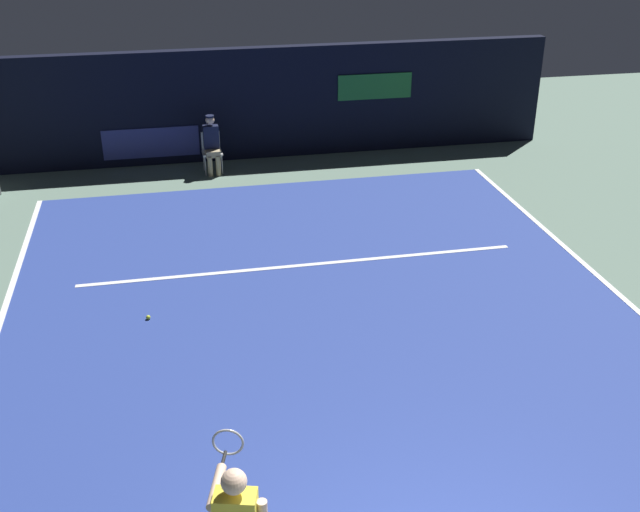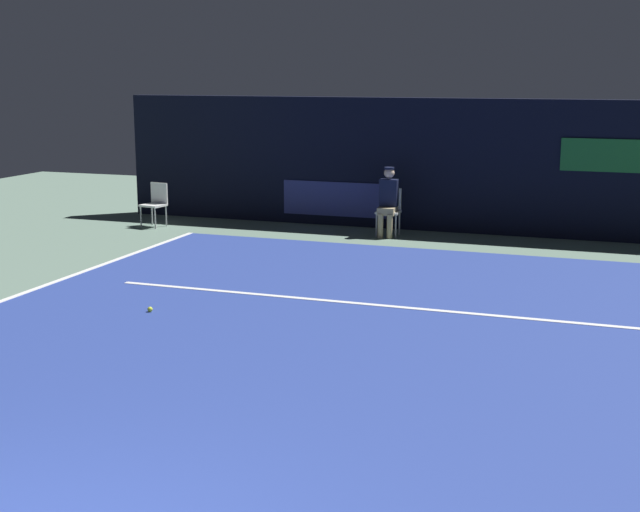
% 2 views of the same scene
% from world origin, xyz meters
% --- Properties ---
extents(ground_plane, '(28.75, 28.75, 0.00)m').
position_xyz_m(ground_plane, '(0.00, 5.19, 0.00)').
color(ground_plane, slate).
extents(court_surface, '(9.75, 12.38, 0.01)m').
position_xyz_m(court_surface, '(0.00, 5.19, 0.01)').
color(court_surface, navy).
rests_on(court_surface, ground).
extents(line_service, '(7.61, 0.10, 0.01)m').
position_xyz_m(line_service, '(0.00, 7.35, 0.01)').
color(line_service, white).
rests_on(line_service, court_surface).
extents(back_wall, '(14.21, 0.33, 2.60)m').
position_xyz_m(back_wall, '(-0.00, 13.35, 1.30)').
color(back_wall, black).
rests_on(back_wall, ground).
extents(line_judge_on_chair, '(0.46, 0.54, 1.32)m').
position_xyz_m(line_judge_on_chair, '(-1.14, 12.42, 0.69)').
color(line_judge_on_chair, white).
rests_on(line_judge_on_chair, ground).
extents(courtside_chair_near, '(0.51, 0.49, 0.88)m').
position_xyz_m(courtside_chair_near, '(-5.89, 11.90, 0.50)').
color(courtside_chair_near, white).
rests_on(courtside_chair_near, ground).
extents(tennis_ball, '(0.07, 0.07, 0.07)m').
position_xyz_m(tennis_ball, '(-2.63, 6.04, 0.05)').
color(tennis_ball, '#CCE033').
rests_on(tennis_ball, court_surface).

